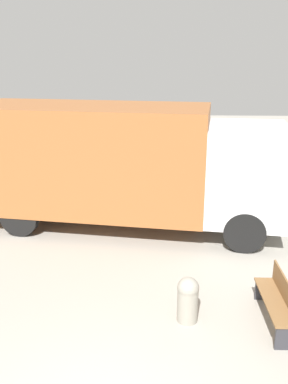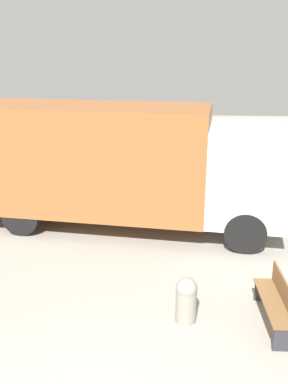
{
  "view_description": "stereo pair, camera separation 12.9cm",
  "coord_description": "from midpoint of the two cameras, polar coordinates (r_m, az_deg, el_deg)",
  "views": [
    {
      "loc": [
        0.82,
        -4.06,
        4.82
      ],
      "look_at": [
        0.49,
        4.98,
        1.84
      ],
      "focal_mm": 40.0,
      "sensor_mm": 36.0,
      "label": 1
    },
    {
      "loc": [
        0.95,
        -4.06,
        4.82
      ],
      "look_at": [
        0.49,
        4.98,
        1.84
      ],
      "focal_mm": 40.0,
      "sensor_mm": 36.0,
      "label": 2
    }
  ],
  "objects": [
    {
      "name": "delivery_truck",
      "position": [
        11.88,
        -3.19,
        4.04
      ],
      "size": [
        8.81,
        3.63,
        3.44
      ],
      "rotation": [
        0.0,
        0.0,
        -0.13
      ],
      "color": "#99592D",
      "rests_on": "ground"
    },
    {
      "name": "park_bench",
      "position": [
        8.45,
        17.09,
        -13.57
      ],
      "size": [
        0.41,
        1.65,
        0.88
      ],
      "rotation": [
        0.0,
        0.0,
        1.58
      ],
      "color": "brown",
      "rests_on": "ground"
    },
    {
      "name": "bollard_near_bench",
      "position": [
        8.18,
        5.41,
        -13.87
      ],
      "size": [
        0.41,
        0.41,
        0.89
      ],
      "color": "gray",
      "rests_on": "ground"
    }
  ]
}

